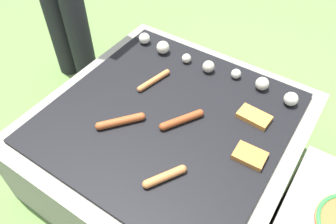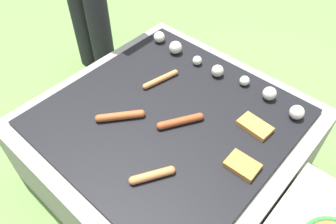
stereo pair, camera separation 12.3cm
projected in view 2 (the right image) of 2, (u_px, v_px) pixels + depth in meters
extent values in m
plane|color=#608442|center=(168.00, 170.00, 1.52)|extent=(14.00, 14.00, 0.00)
cube|color=gray|center=(168.00, 147.00, 1.39)|extent=(0.96, 0.96, 0.36)
cube|color=black|center=(168.00, 117.00, 1.25)|extent=(0.85, 0.85, 0.02)
cylinder|color=black|center=(96.00, 8.00, 1.70)|extent=(0.12, 0.12, 0.85)
cylinder|color=#C6753D|center=(152.00, 175.00, 1.05)|extent=(0.09, 0.12, 0.03)
sphere|color=#C6753D|center=(133.00, 181.00, 1.03)|extent=(0.03, 0.03, 0.03)
sphere|color=#C6753D|center=(171.00, 170.00, 1.06)|extent=(0.03, 0.03, 0.03)
cylinder|color=#C6753D|center=(161.00, 79.00, 1.37)|extent=(0.06, 0.15, 0.02)
sphere|color=#C6753D|center=(175.00, 72.00, 1.40)|extent=(0.02, 0.02, 0.02)
sphere|color=#C6753D|center=(145.00, 86.00, 1.34)|extent=(0.02, 0.02, 0.02)
cylinder|color=#A34C23|center=(120.00, 116.00, 1.22)|extent=(0.12, 0.14, 0.03)
sphere|color=#A34C23|center=(99.00, 118.00, 1.21)|extent=(0.03, 0.03, 0.03)
sphere|color=#A34C23|center=(141.00, 114.00, 1.23)|extent=(0.03, 0.03, 0.03)
cylinder|color=#93421E|center=(180.00, 121.00, 1.20)|extent=(0.10, 0.15, 0.03)
sphere|color=#93421E|center=(200.00, 116.00, 1.22)|extent=(0.03, 0.03, 0.03)
sphere|color=#93421E|center=(160.00, 126.00, 1.19)|extent=(0.03, 0.03, 0.03)
cube|color=#B27033|center=(242.00, 165.00, 1.08)|extent=(0.11, 0.08, 0.02)
cube|color=#D18438|center=(255.00, 126.00, 1.19)|extent=(0.12, 0.08, 0.02)
sphere|color=silver|center=(159.00, 37.00, 1.55)|extent=(0.05, 0.05, 0.05)
sphere|color=beige|center=(176.00, 48.00, 1.49)|extent=(0.06, 0.06, 0.06)
sphere|color=beige|center=(197.00, 61.00, 1.44)|extent=(0.04, 0.04, 0.04)
sphere|color=beige|center=(218.00, 71.00, 1.38)|extent=(0.05, 0.05, 0.05)
sphere|color=silver|center=(245.00, 81.00, 1.35)|extent=(0.04, 0.04, 0.04)
sphere|color=beige|center=(270.00, 94.00, 1.28)|extent=(0.05, 0.05, 0.05)
sphere|color=silver|center=(297.00, 112.00, 1.22)|extent=(0.05, 0.05, 0.05)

